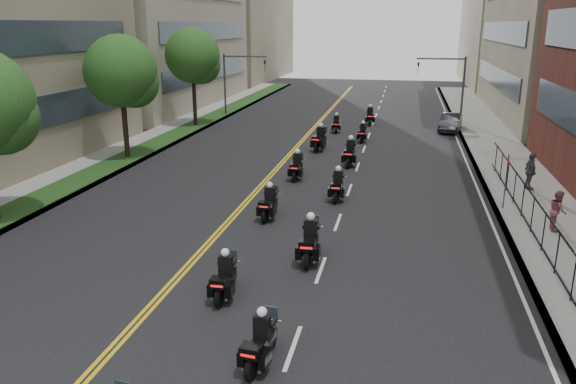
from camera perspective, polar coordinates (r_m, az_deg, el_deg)
name	(u,v)px	position (r m, az deg, el deg)	size (l,w,h in m)	color
sidewalk_right	(513,173)	(34.36, 21.88, 1.79)	(4.00, 90.00, 0.15)	gray
sidewalk_left	(124,154)	(38.14, -16.34, 3.72)	(4.00, 90.00, 0.15)	gray
grass_strip	(135,153)	(37.75, -15.27, 3.82)	(2.00, 90.00, 0.04)	#183C15
iron_fence	(550,242)	(21.74, 25.08, -4.60)	(0.05, 28.00, 1.50)	black
street_trees	(73,86)	(31.41, -20.97, 10.00)	(4.40, 38.40, 7.98)	#2E2114
traffic_signal_right	(452,80)	(50.13, 16.32, 10.90)	(4.09, 0.20, 5.60)	#3F3F44
traffic_signal_left	(235,76)	(52.26, -5.44, 11.70)	(4.09, 0.20, 5.60)	#3F3F44
motorcycle_1	(261,343)	(14.46, -2.80, -15.08)	(0.59, 2.08, 1.54)	black
motorcycle_2	(225,279)	(17.75, -6.43, -8.74)	(0.50, 2.14, 1.58)	black
motorcycle_3	(310,242)	(20.19, 2.25, -5.13)	(0.57, 2.43, 1.80)	black
motorcycle_4	(269,204)	(24.58, -1.93, -1.25)	(0.51, 2.20, 1.62)	black
motorcycle_5	(338,186)	(27.29, 5.06, 0.57)	(0.52, 2.25, 1.66)	black
motorcycle_6	(297,167)	(30.83, 0.92, 2.53)	(0.52, 2.25, 1.66)	black
motorcycle_7	(350,154)	(34.01, 6.34, 3.89)	(0.57, 2.47, 1.82)	black
motorcycle_8	(320,140)	(37.96, 3.27, 5.33)	(0.76, 2.51, 1.85)	black
motorcycle_9	(363,134)	(41.11, 7.58, 5.91)	(0.48, 2.06, 1.52)	black
motorcycle_10	(336,125)	(44.60, 4.92, 6.85)	(0.60, 2.08, 1.54)	black
motorcycle_11	(370,117)	(48.31, 8.32, 7.58)	(0.63, 2.33, 1.72)	black
parked_sedan	(450,122)	(46.64, 16.18, 6.80)	(1.48, 4.25, 1.40)	black
pedestrian_b	(558,210)	(25.18, 25.71, -1.69)	(0.81, 0.63, 1.66)	#8F4E55
pedestrian_c	(530,172)	(30.76, 23.41, 1.92)	(1.10, 0.46, 1.87)	#46474E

